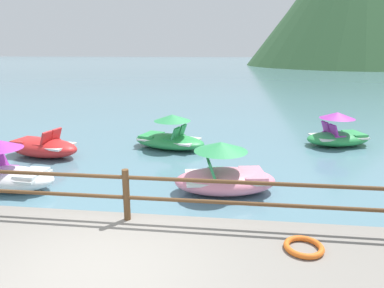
# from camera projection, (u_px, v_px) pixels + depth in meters

# --- Properties ---
(ground_plane) EXTENTS (200.00, 200.00, 0.00)m
(ground_plane) POSITION_uv_depth(u_px,v_px,m) (220.00, 77.00, 43.26)
(ground_plane) COLOR slate
(dock_railing) EXTENTS (23.92, 0.12, 0.95)m
(dock_railing) POSITION_uv_depth(u_px,v_px,m) (126.00, 189.00, 6.18)
(dock_railing) COLOR brown
(dock_railing) RESTS_ON promenade_dock
(life_ring) EXTENTS (0.61, 0.61, 0.09)m
(life_ring) POSITION_uv_depth(u_px,v_px,m) (304.00, 247.00, 5.37)
(life_ring) COLOR orange
(life_ring) RESTS_ON promenade_dock
(pedal_boat_0) EXTENTS (2.43, 1.23, 1.25)m
(pedal_boat_0) POSITION_uv_depth(u_px,v_px,m) (8.00, 174.00, 8.63)
(pedal_boat_0) COLOR white
(pedal_boat_0) RESTS_ON ground
(pedal_boat_1) EXTENTS (2.86, 2.02, 1.20)m
(pedal_boat_1) POSITION_uv_depth(u_px,v_px,m) (169.00, 137.00, 12.23)
(pedal_boat_1) COLOR green
(pedal_boat_1) RESTS_ON ground
(pedal_boat_2) EXTENTS (2.64, 1.75, 1.26)m
(pedal_boat_2) POSITION_uv_depth(u_px,v_px,m) (225.00, 175.00, 8.45)
(pedal_boat_2) COLOR pink
(pedal_boat_2) RESTS_ON ground
(pedal_boat_3) EXTENTS (2.57, 1.89, 1.21)m
(pedal_boat_3) POSITION_uv_depth(u_px,v_px,m) (338.00, 134.00, 12.57)
(pedal_boat_3) COLOR green
(pedal_boat_3) RESTS_ON ground
(pedal_boat_4) EXTENTS (2.65, 1.60, 0.91)m
(pedal_boat_4) POSITION_uv_depth(u_px,v_px,m) (43.00, 147.00, 11.29)
(pedal_boat_4) COLOR red
(pedal_boat_4) RESTS_ON ground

